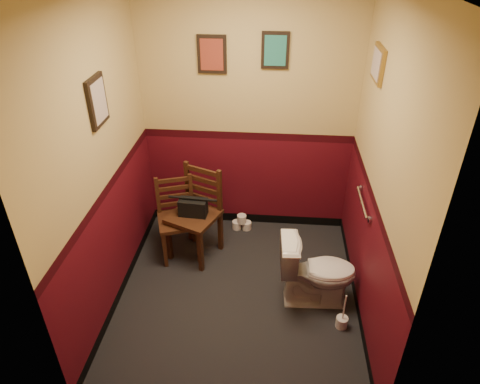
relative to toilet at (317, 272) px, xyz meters
The scene contains 16 objects.
floor 0.80m from the toilet, behind, with size 2.20×2.40×0.00m, color black.
wall_back 1.72m from the toilet, 121.14° to the left, with size 2.20×2.70×0.00m, color #4B0A14.
wall_front 1.73m from the toilet, 120.79° to the right, with size 2.20×2.70×0.00m, color #4B0A14.
wall_left 2.08m from the toilet, behind, with size 2.40×2.70×0.00m, color #4B0A14.
wall_right 1.08m from the toilet, ahead, with size 2.40×2.70×0.00m, color #4B0A14.
grab_bar 0.74m from the toilet, 34.69° to the left, with size 0.05×0.56×0.06m.
framed_print_back_a 2.26m from the toilet, 132.41° to the left, with size 0.28×0.04×0.36m.
framed_print_back_b 2.08m from the toilet, 111.86° to the left, with size 0.26×0.04×0.34m.
framed_print_left 2.35m from the toilet, behind, with size 0.04×0.30×0.38m.
framed_print_right 1.84m from the toilet, 58.72° to the left, with size 0.04×0.34×0.28m.
toilet is the anchor object (origin of this frame).
toilet_brush 0.47m from the toilet, 54.24° to the right, with size 0.10×0.10×0.37m.
chair_left 1.52m from the toilet, 157.08° to the left, with size 0.51×0.51×0.85m.
chair_right 1.35m from the toilet, 153.37° to the left, with size 0.59×0.59×0.97m.
handbag 1.37m from the toilet, 155.22° to the left, with size 0.29×0.16×0.20m.
tp_stack 1.32m from the toilet, 126.46° to the left, with size 0.22×0.11×0.19m.
Camera 1 is at (0.28, -2.93, 2.98)m, focal length 32.00 mm.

